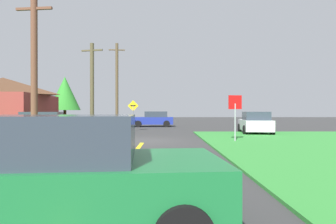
% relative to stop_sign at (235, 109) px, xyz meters
% --- Properties ---
extents(ground_plane, '(120.00, 120.00, 0.00)m').
position_rel_stop_sign_xyz_m(ground_plane, '(-4.93, 0.82, -1.76)').
color(ground_plane, '#353535').
extents(lane_stripe_center, '(0.20, 14.00, 0.01)m').
position_rel_stop_sign_xyz_m(lane_stripe_center, '(-4.93, -7.18, -1.76)').
color(lane_stripe_center, yellow).
rests_on(lane_stripe_center, ground).
extents(stop_sign, '(0.73, 0.16, 2.51)m').
position_rel_stop_sign_xyz_m(stop_sign, '(0.00, 0.00, 0.00)').
color(stop_sign, '#9EA0A8').
rests_on(stop_sign, ground).
extents(car_on_crossroad, '(2.45, 4.08, 1.62)m').
position_rel_stop_sign_xyz_m(car_on_crossroad, '(2.83, 5.56, -0.96)').
color(car_on_crossroad, silver).
rests_on(car_on_crossroad, ground).
extents(car_approaching_junction, '(4.38, 2.29, 1.62)m').
position_rel_stop_sign_xyz_m(car_approaching_junction, '(-5.04, 15.20, -0.96)').
color(car_approaching_junction, navy).
rests_on(car_approaching_junction, ground).
extents(parked_car_near_building, '(4.25, 2.51, 1.62)m').
position_rel_stop_sign_xyz_m(parked_car_near_building, '(-11.29, 2.79, -0.96)').
color(parked_car_near_building, red).
rests_on(parked_car_near_building, ground).
extents(car_behind_on_main_road, '(4.16, 2.41, 1.62)m').
position_rel_stop_sign_xyz_m(car_behind_on_main_road, '(-4.99, -11.11, -0.96)').
color(car_behind_on_main_road, '#196B33').
rests_on(car_behind_on_main_road, ground).
extents(utility_pole_near, '(1.80, 0.32, 7.13)m').
position_rel_stop_sign_xyz_m(utility_pole_near, '(-9.97, -1.46, 1.91)').
color(utility_pole_near, brown).
rests_on(utility_pole_near, ground).
extents(utility_pole_mid, '(1.79, 0.49, 7.13)m').
position_rel_stop_sign_xyz_m(utility_pole_mid, '(-9.66, 7.81, 1.91)').
color(utility_pole_mid, brown).
rests_on(utility_pole_mid, ground).
extents(utility_pole_far, '(1.80, 0.33, 9.35)m').
position_rel_stop_sign_xyz_m(utility_pole_far, '(-9.28, 17.09, 3.01)').
color(utility_pole_far, brown).
rests_on(utility_pole_far, ground).
extents(direction_sign, '(0.90, 0.14, 2.56)m').
position_rel_stop_sign_xyz_m(direction_sign, '(-6.42, 8.46, -0.17)').
color(direction_sign, slate).
rests_on(direction_sign, ground).
extents(oak_tree_left, '(3.11, 3.11, 5.19)m').
position_rel_stop_sign_xyz_m(oak_tree_left, '(-14.06, 13.99, 1.71)').
color(oak_tree_left, brown).
rests_on(oak_tree_left, ground).
extents(barn, '(6.56, 7.19, 4.29)m').
position_rel_stop_sign_xyz_m(barn, '(-16.42, 7.11, 0.38)').
color(barn, maroon).
rests_on(barn, ground).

